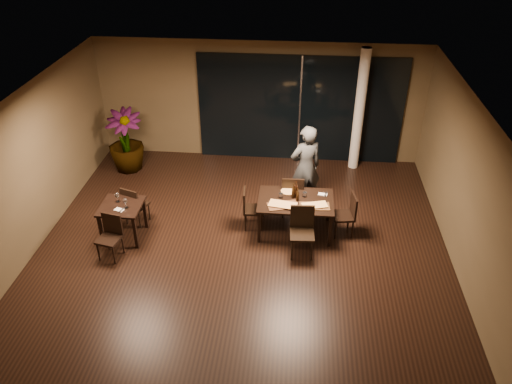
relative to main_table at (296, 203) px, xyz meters
The scene contains 33 objects.
ground 1.45m from the main_table, 141.34° to the right, with size 8.00×8.00×0.00m, color black.
wall_back 3.50m from the main_table, 107.10° to the left, with size 8.00×0.10×3.00m, color brown.
wall_front 5.02m from the main_table, 101.65° to the right, with size 8.00×0.10×3.00m, color brown.
wall_left 5.18m from the main_table, behind, with size 0.10×8.00×3.00m, color brown.
wall_right 3.26m from the main_table, 14.70° to the right, with size 0.10×8.00×3.00m, color brown.
ceiling 2.67m from the main_table, 141.34° to the right, with size 8.00×8.00×0.04m, color silver.
window_panel 3.23m from the main_table, 90.00° to the left, with size 5.00×0.06×2.70m, color black.
column 3.28m from the main_table, 63.84° to the left, with size 0.24×0.24×3.00m, color white.
main_table is the anchor object (origin of this frame).
side_table 3.44m from the main_table, behind, with size 0.80×0.80×0.75m.
chair_main_far 0.56m from the main_table, 97.79° to the left, with size 0.46×0.46×0.99m.
chair_main_near 0.68m from the main_table, 77.74° to the right, with size 0.48×0.48×0.98m.
chair_main_left 0.95m from the main_table, behind, with size 0.43×0.43×0.87m.
chair_main_right 1.05m from the main_table, ahead, with size 0.48×0.48×0.90m.
chair_side_far 3.32m from the main_table, behind, with size 0.53×0.53×0.89m.
chair_side_near 3.62m from the main_table, 162.63° to the right, with size 0.48×0.48×0.87m.
diner 1.03m from the main_table, 79.94° to the left, with size 0.65×0.43×1.91m, color #2C2F31.
potted_plant 4.73m from the main_table, 151.98° to the left, with size 0.84×0.84×1.55m, color #1C4A18.
pizza_board_left 0.35m from the main_table, 137.56° to the right, with size 0.59×0.30×0.01m, color #472917.
pizza_board_right 0.43m from the main_table, 27.86° to the right, with size 0.58×0.29×0.01m, color #4D3018.
oblong_pizza_left 0.35m from the main_table, 137.56° to the right, with size 0.53×0.24×0.02m, color maroon, non-canonical shape.
oblong_pizza_right 0.43m from the main_table, 27.86° to the right, with size 0.47×0.22×0.02m, color maroon, non-canonical shape.
round_pizza 0.35m from the main_table, 118.90° to the left, with size 0.29×0.29×0.01m, color red.
bottle_a 0.25m from the main_table, 121.32° to the left, with size 0.07×0.07×0.31m, color black, non-canonical shape.
bottle_b 0.21m from the main_table, ahead, with size 0.06×0.06×0.27m, color black, non-canonical shape.
bottle_c 0.28m from the main_table, 92.82° to the left, with size 0.08×0.08×0.35m, color black, non-canonical shape.
tumbler_left 0.33m from the main_table, 167.48° to the left, with size 0.08×0.08×0.10m, color white.
tumbler_right 0.26m from the main_table, 40.15° to the left, with size 0.08×0.08×0.10m, color white.
napkin_near 0.55m from the main_table, 12.81° to the right, with size 0.18×0.10×0.01m, color silver.
napkin_far 0.60m from the main_table, 24.90° to the left, with size 0.18×0.10×0.01m, color white.
wine_glass_a 3.52m from the main_table, behind, with size 0.09×0.09×0.19m, color white, non-canonical shape.
wine_glass_b 3.32m from the main_table, behind, with size 0.09×0.09×0.20m, color white, non-canonical shape.
side_napkin 3.44m from the main_table, 168.86° to the right, with size 0.18×0.11×0.01m, color white.
Camera 1 is at (0.97, -7.52, 6.16)m, focal length 35.00 mm.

